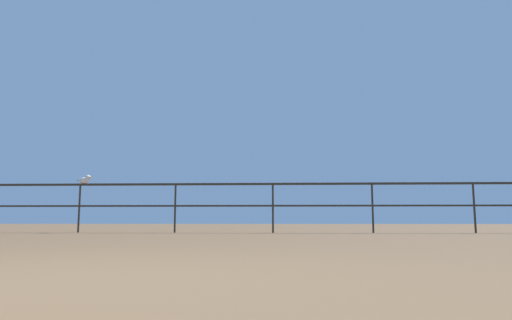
# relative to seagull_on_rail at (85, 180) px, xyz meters

# --- Properties ---
(pier_railing) EXTENTS (24.49, 0.05, 1.12)m
(pier_railing) POSITION_rel_seagull_on_rail_xyz_m (3.23, 0.01, -0.38)
(pier_railing) COLOR #30291F
(pier_railing) RESTS_ON ground_plane
(seagull_on_rail) EXTENTS (0.40, 0.25, 0.20)m
(seagull_on_rail) POSITION_rel_seagull_on_rail_xyz_m (0.00, 0.00, 0.00)
(seagull_on_rail) COLOR silver
(seagull_on_rail) RESTS_ON pier_railing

